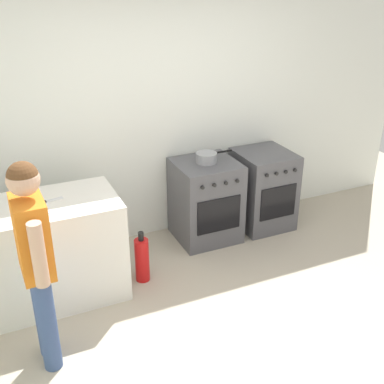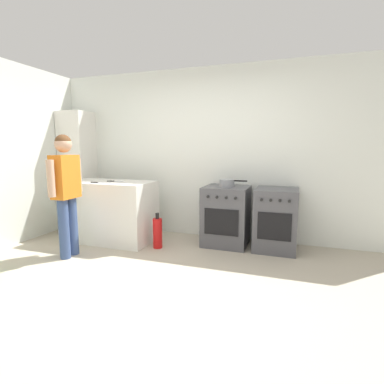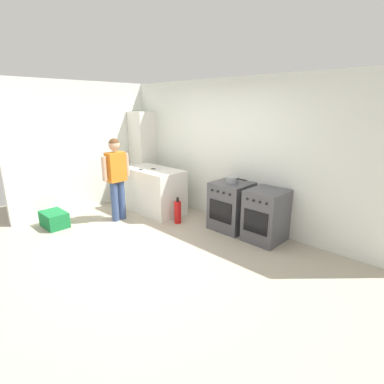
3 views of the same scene
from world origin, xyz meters
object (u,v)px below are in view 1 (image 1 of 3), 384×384
at_px(knife_chef, 38,215).
at_px(fire_extinguisher, 142,259).
at_px(knife_utility, 46,201).
at_px(oven_left, 206,201).
at_px(pot, 207,158).
at_px(oven_right, 263,189).
at_px(person, 35,252).

relative_size(knife_chef, fire_extinguisher, 0.62).
bearing_deg(knife_utility, knife_chef, -114.75).
distance_m(oven_left, pot, 0.48).
distance_m(oven_right, fire_extinguisher, 1.65).
height_order(oven_left, knife_chef, knife_chef).
bearing_deg(oven_right, knife_chef, -166.44).
height_order(oven_left, fire_extinguisher, oven_left).
xyz_separation_m(oven_right, knife_utility, (-2.31, -0.36, 0.48)).
height_order(oven_right, knife_utility, knife_utility).
distance_m(pot, knife_chef, 1.82).
distance_m(knife_chef, knife_utility, 0.24).
distance_m(pot, person, 2.15).
bearing_deg(oven_right, knife_utility, -171.04).
bearing_deg(oven_left, oven_right, -0.00).
xyz_separation_m(pot, knife_utility, (-1.62, -0.37, 0.00)).
relative_size(oven_left, knife_utility, 3.38).
relative_size(pot, fire_extinguisher, 0.79).
relative_size(pot, knife_utility, 1.56).
bearing_deg(pot, fire_extinguisher, -151.14).
bearing_deg(pot, person, -147.59).
relative_size(oven_right, knife_chef, 2.73).
distance_m(knife_chef, person, 0.58).
bearing_deg(knife_chef, oven_left, 18.71).
xyz_separation_m(oven_left, pot, (0.01, 0.00, 0.48)).
xyz_separation_m(oven_right, fire_extinguisher, (-1.56, -0.48, -0.21)).
height_order(pot, knife_utility, pot).
bearing_deg(person, knife_chef, 80.48).
xyz_separation_m(oven_left, person, (-1.81, -1.15, 0.49)).
bearing_deg(knife_utility, pot, 12.81).
relative_size(oven_left, fire_extinguisher, 1.70).
bearing_deg(person, fire_extinguisher, 35.49).
bearing_deg(person, oven_left, 32.39).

